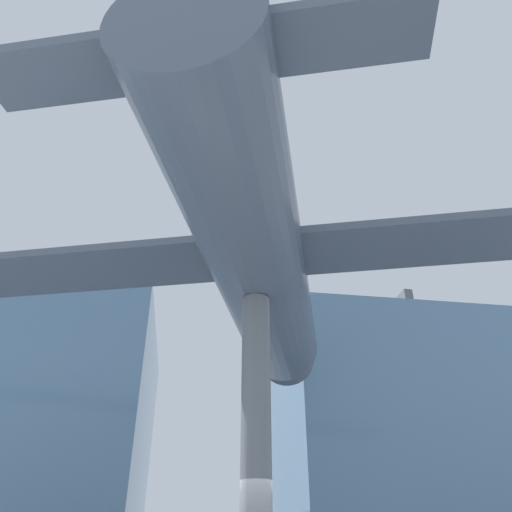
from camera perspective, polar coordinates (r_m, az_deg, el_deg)
The scene contains 4 objects.
glass_pavilion_left at distance 23.86m, azimuth -24.76°, elevation -19.20°, with size 9.48×11.19×10.90m.
glass_pavilion_right at distance 24.73m, azimuth 14.06°, elevation -21.29°, with size 9.48×11.19×10.90m.
support_pylon_central at distance 9.75m, azimuth 0.00°, elevation -21.19°, with size 0.57×0.57×6.05m.
suspended_airplane at distance 11.42m, azimuth 0.19°, elevation -0.61°, with size 19.30×13.49×3.00m.
Camera 1 is at (-1.40, -9.51, 1.38)m, focal length 35.00 mm.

